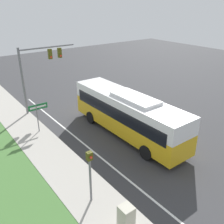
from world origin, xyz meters
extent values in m
plane|color=#38383A|center=(0.00, 0.00, 0.00)|extent=(80.00, 80.00, 0.00)
cube|color=#ADA89E|center=(-6.20, 0.00, 0.06)|extent=(2.80, 80.00, 0.12)
cube|color=#477538|center=(-9.40, 0.00, 0.05)|extent=(3.60, 80.00, 0.10)
cube|color=silver|center=(-3.60, 0.00, 0.00)|extent=(0.14, 30.00, 0.01)
cube|color=gold|center=(-0.10, 2.82, 1.20)|extent=(2.47, 10.96, 1.52)
cube|color=white|center=(-0.10, 2.82, 2.58)|extent=(2.47, 10.96, 1.25)
cube|color=black|center=(-0.10, 2.82, 2.15)|extent=(2.51, 10.09, 0.94)
cube|color=white|center=(-0.10, 1.99, 3.33)|extent=(1.73, 3.84, 0.24)
cylinder|color=black|center=(-1.29, 6.21, 0.52)|extent=(0.28, 1.04, 1.04)
cylinder|color=black|center=(1.08, 6.21, 0.52)|extent=(0.28, 1.04, 1.04)
cylinder|color=black|center=(-1.29, -0.58, 0.52)|extent=(0.28, 1.04, 1.04)
cylinder|color=black|center=(1.08, -0.58, 0.52)|extent=(0.28, 1.04, 1.04)
cylinder|color=slate|center=(-5.05, 11.27, 3.07)|extent=(0.20, 0.20, 6.14)
cylinder|color=slate|center=(-2.43, 11.27, 5.89)|extent=(5.23, 0.14, 0.14)
cube|color=#47470F|center=(-2.26, 11.27, 5.27)|extent=(0.32, 0.28, 0.90)
sphere|color=red|center=(-2.26, 11.09, 5.02)|extent=(0.18, 0.18, 0.18)
cube|color=#47470F|center=(-1.30, 11.27, 5.27)|extent=(0.32, 0.28, 0.90)
sphere|color=red|center=(-1.30, 11.09, 5.02)|extent=(0.18, 0.18, 0.18)
cylinder|color=slate|center=(-6.30, -1.64, 1.55)|extent=(0.12, 0.12, 3.10)
cube|color=#47470F|center=(-6.30, -1.64, 2.88)|extent=(0.28, 0.24, 0.44)
sphere|color=red|center=(-6.30, -1.79, 2.88)|extent=(0.14, 0.14, 0.14)
cylinder|color=slate|center=(-5.55, 7.27, 1.23)|extent=(0.08, 0.08, 2.47)
cube|color=#196B33|center=(-5.39, 7.27, 2.20)|extent=(1.53, 0.03, 0.44)
cube|color=white|center=(-5.39, 7.25, 2.20)|extent=(1.30, 0.01, 0.15)
cube|color=#B7B29E|center=(-5.99, -4.12, 0.76)|extent=(0.61, 0.62, 1.29)
camera|label=1|loc=(-11.51, -10.37, 9.78)|focal=40.00mm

